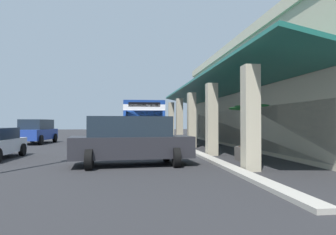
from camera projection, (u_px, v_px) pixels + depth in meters
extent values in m
plane|color=#262628|center=(267.00, 149.00, 20.01)|extent=(120.00, 120.00, 0.00)
cube|color=#9E998E|center=(183.00, 147.00, 21.32)|extent=(31.33, 0.50, 0.12)
cube|color=#B2A88E|center=(314.00, 99.00, 22.59)|extent=(26.11, 12.35, 6.88)
cube|color=#C0B59A|center=(314.00, 48.00, 22.65)|extent=(26.41, 12.65, 0.60)
cube|color=#B2A88E|center=(171.00, 121.00, 31.78)|extent=(0.55, 0.55, 3.78)
cube|color=#B2A88E|center=(179.00, 121.00, 26.60)|extent=(0.55, 0.55, 3.78)
cube|color=#B2A88E|center=(192.00, 120.00, 21.42)|extent=(0.55, 0.55, 3.78)
cube|color=#B2A88E|center=(212.00, 119.00, 16.24)|extent=(0.55, 0.55, 3.78)
cube|color=#B2A88E|center=(250.00, 118.00, 11.06)|extent=(0.55, 0.55, 3.78)
cube|color=#19594C|center=(210.00, 88.00, 21.62)|extent=(26.11, 3.16, 0.82)
cube|color=#19232D|center=(233.00, 127.00, 21.78)|extent=(21.93, 0.08, 2.40)
cube|color=navy|center=(141.00, 122.00, 24.26)|extent=(11.00, 2.55, 2.75)
cube|color=white|center=(141.00, 111.00, 24.28)|extent=(11.02, 2.57, 0.36)
cube|color=#19232D|center=(141.00, 120.00, 24.56)|extent=(9.24, 2.58, 0.90)
cube|color=#19232D|center=(144.00, 120.00, 18.84)|extent=(0.06, 2.24, 1.20)
cube|color=black|center=(144.00, 105.00, 18.84)|extent=(0.06, 1.94, 0.28)
cube|color=black|center=(144.00, 144.00, 18.69)|extent=(0.20, 2.45, 0.24)
cube|color=silver|center=(159.00, 138.00, 18.88)|extent=(0.06, 0.24, 0.16)
cube|color=silver|center=(130.00, 139.00, 18.66)|extent=(0.06, 0.24, 0.16)
cube|color=silver|center=(140.00, 105.00, 25.77)|extent=(2.40, 1.79, 0.24)
cylinder|color=black|center=(162.00, 141.00, 20.80)|extent=(1.00, 0.30, 1.00)
cylinder|color=black|center=(124.00, 141.00, 20.48)|extent=(1.00, 0.30, 1.00)
cylinder|color=black|center=(154.00, 136.00, 27.46)|extent=(1.00, 0.30, 1.00)
cylinder|color=black|center=(125.00, 136.00, 27.14)|extent=(1.00, 0.30, 1.00)
cylinder|color=black|center=(22.00, 150.00, 16.02)|extent=(0.64, 0.22, 0.64)
cube|color=#232328|center=(132.00, 147.00, 12.50)|extent=(2.37, 4.95, 0.84)
cube|color=#19232D|center=(129.00, 126.00, 12.49)|extent=(2.00, 3.40, 0.80)
cylinder|color=black|center=(166.00, 153.00, 13.79)|extent=(0.76, 0.26, 0.76)
cylinder|color=black|center=(177.00, 158.00, 11.89)|extent=(0.76, 0.26, 0.76)
cylinder|color=black|center=(91.00, 154.00, 13.10)|extent=(0.76, 0.26, 0.76)
cylinder|color=black|center=(89.00, 160.00, 11.19)|extent=(0.76, 0.26, 0.76)
cube|color=navy|center=(36.00, 134.00, 25.29)|extent=(4.97, 2.40, 0.84)
cube|color=#19232D|center=(37.00, 124.00, 25.40)|extent=(3.41, 2.02, 0.80)
cylinder|color=black|center=(41.00, 140.00, 23.68)|extent=(0.76, 0.26, 0.76)
cylinder|color=black|center=(15.00, 140.00, 23.63)|extent=(0.76, 0.26, 0.76)
cylinder|color=black|center=(55.00, 138.00, 26.95)|extent=(0.76, 0.26, 0.76)
cylinder|color=black|center=(32.00, 138.00, 26.89)|extent=(0.76, 0.26, 0.76)
cylinder|color=navy|center=(113.00, 149.00, 15.14)|extent=(0.16, 0.16, 0.81)
cylinder|color=navy|center=(113.00, 149.00, 15.39)|extent=(0.16, 0.16, 0.81)
cube|color=silver|center=(113.00, 135.00, 15.27)|extent=(0.49, 0.49, 0.61)
sphere|color=beige|center=(113.00, 127.00, 15.28)|extent=(0.22, 0.22, 0.22)
cylinder|color=silver|center=(117.00, 134.00, 15.06)|extent=(0.09, 0.09, 0.55)
cylinder|color=silver|center=(110.00, 134.00, 15.49)|extent=(0.09, 0.09, 0.55)
cube|color=#4C4742|center=(246.00, 154.00, 13.88)|extent=(0.82, 0.82, 0.63)
cylinder|color=#332319|center=(246.00, 147.00, 13.89)|extent=(0.70, 0.70, 0.02)
cylinder|color=brown|center=(246.00, 129.00, 13.90)|extent=(0.16, 0.16, 1.61)
ellipsoid|color=#195123|center=(250.00, 107.00, 13.52)|extent=(0.81, 0.25, 0.16)
ellipsoid|color=#195123|center=(258.00, 106.00, 13.71)|extent=(0.70, 0.97, 0.19)
ellipsoid|color=#195123|center=(250.00, 107.00, 14.20)|extent=(0.65, 0.73, 0.17)
ellipsoid|color=#195123|center=(240.00, 106.00, 14.22)|extent=(0.74, 0.51, 0.15)
ellipsoid|color=#195123|center=(238.00, 109.00, 13.75)|extent=(0.43, 0.94, 0.19)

